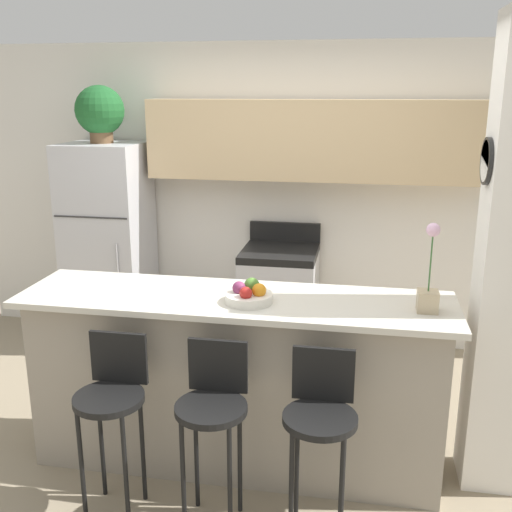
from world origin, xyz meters
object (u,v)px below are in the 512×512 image
(stove_range, at_px, (279,301))
(bar_stool_left, at_px, (112,399))
(fruit_bowl, at_px, (249,295))
(orchid_vase, at_px, (429,286))
(potted_plant_on_fridge, at_px, (100,112))
(bar_stool_mid, at_px, (213,409))
(refrigerator, at_px, (109,246))
(bar_stool_right, at_px, (320,419))
(trash_bin, at_px, (165,333))

(stove_range, distance_m, bar_stool_left, 2.19)
(fruit_bowl, bearing_deg, orchid_vase, 1.70)
(potted_plant_on_fridge, height_order, fruit_bowl, potted_plant_on_fridge)
(bar_stool_mid, height_order, potted_plant_on_fridge, potted_plant_on_fridge)
(refrigerator, distance_m, stove_range, 1.54)
(stove_range, bearing_deg, fruit_bowl, -87.75)
(bar_stool_mid, height_order, orchid_vase, orchid_vase)
(refrigerator, height_order, bar_stool_mid, refrigerator)
(bar_stool_mid, relative_size, bar_stool_right, 1.00)
(bar_stool_mid, bearing_deg, fruit_bowl, 77.66)
(potted_plant_on_fridge, bearing_deg, refrigerator, -62.21)
(bar_stool_left, xyz_separation_m, bar_stool_mid, (0.53, 0.00, 0.00))
(bar_stool_left, bearing_deg, fruit_bowl, 35.31)
(refrigerator, distance_m, trash_bin, 0.90)
(bar_stool_left, xyz_separation_m, potted_plant_on_fridge, (-0.92, 2.10, 1.35))
(stove_range, bearing_deg, potted_plant_on_fridge, -179.67)
(fruit_bowl, relative_size, trash_bin, 0.69)
(stove_range, relative_size, trash_bin, 2.82)
(orchid_vase, height_order, fruit_bowl, orchid_vase)
(stove_range, relative_size, bar_stool_mid, 1.11)
(potted_plant_on_fridge, distance_m, fruit_bowl, 2.44)
(fruit_bowl, bearing_deg, refrigerator, 133.22)
(refrigerator, height_order, bar_stool_right, refrigerator)
(stove_range, bearing_deg, trash_bin, -166.76)
(refrigerator, height_order, potted_plant_on_fridge, potted_plant_on_fridge)
(bar_stool_mid, xyz_separation_m, fruit_bowl, (0.10, 0.45, 0.45))
(bar_stool_mid, bearing_deg, stove_range, 89.12)
(orchid_vase, bearing_deg, bar_stool_left, -163.20)
(bar_stool_left, height_order, trash_bin, bar_stool_left)
(potted_plant_on_fridge, bearing_deg, stove_range, 0.33)
(bar_stool_left, bearing_deg, trash_bin, 101.23)
(potted_plant_on_fridge, bearing_deg, bar_stool_mid, -55.27)
(orchid_vase, bearing_deg, stove_range, 121.69)
(orchid_vase, bearing_deg, bar_stool_mid, -155.46)
(bar_stool_right, relative_size, orchid_vase, 2.03)
(orchid_vase, bearing_deg, trash_bin, 144.08)
(bar_stool_mid, distance_m, fruit_bowl, 0.64)
(bar_stool_left, bearing_deg, orchid_vase, 16.80)
(orchid_vase, xyz_separation_m, trash_bin, (-1.95, 1.41, -1.00))
(bar_stool_left, height_order, potted_plant_on_fridge, potted_plant_on_fridge)
(refrigerator, bearing_deg, bar_stool_left, -66.30)
(bar_stool_left, height_order, bar_stool_mid, same)
(refrigerator, bearing_deg, orchid_vase, -33.06)
(stove_range, xyz_separation_m, bar_stool_left, (-0.57, -2.11, 0.18))
(orchid_vase, bearing_deg, refrigerator, 146.94)
(stove_range, xyz_separation_m, fruit_bowl, (0.07, -1.66, 0.63))
(bar_stool_mid, bearing_deg, bar_stool_right, 0.00)
(bar_stool_left, bearing_deg, potted_plant_on_fridge, 113.70)
(potted_plant_on_fridge, xyz_separation_m, orchid_vase, (2.49, -1.62, -0.81))
(bar_stool_left, xyz_separation_m, orchid_vase, (1.57, 0.47, 0.55))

